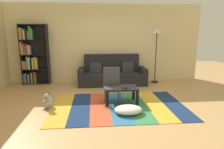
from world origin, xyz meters
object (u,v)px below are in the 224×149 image
at_px(dog, 48,102).
at_px(folding_chair, 112,83).
at_px(pouf, 128,110).
at_px(couch, 112,74).
at_px(tv_remote, 126,87).
at_px(standing_lamp, 157,38).
at_px(coffee_table, 121,90).
at_px(bookshelf, 32,56).

distance_m(dog, folding_chair, 1.55).
height_order(pouf, folding_chair, folding_chair).
xyz_separation_m(couch, tv_remote, (0.17, -1.95, 0.08)).
height_order(standing_lamp, tv_remote, standing_lamp).
height_order(coffee_table, dog, coffee_table).
bearing_deg(couch, coffee_table, -88.50).
relative_size(standing_lamp, folding_chair, 2.06).
height_order(dog, folding_chair, folding_chair).
distance_m(bookshelf, standing_lamp, 4.26).
xyz_separation_m(bookshelf, standing_lamp, (4.21, -0.21, 0.59)).
distance_m(couch, tv_remote, 1.96).
bearing_deg(dog, coffee_table, 6.39).
distance_m(bookshelf, folding_chair, 3.37).
relative_size(couch, standing_lamp, 1.22).
xyz_separation_m(bookshelf, tv_remote, (2.86, -2.23, -0.54)).
xyz_separation_m(pouf, tv_remote, (0.06, 0.64, 0.32)).
distance_m(couch, dog, 2.69).
relative_size(dog, folding_chair, 0.44).
bearing_deg(folding_chair, dog, -130.62).
relative_size(bookshelf, folding_chair, 2.23).
bearing_deg(standing_lamp, folding_chair, -130.33).
height_order(bookshelf, standing_lamp, bookshelf).
height_order(couch, folding_chair, couch).
bearing_deg(couch, dog, -128.93).
relative_size(couch, dog, 5.69).
bearing_deg(standing_lamp, coffee_table, -126.80).
xyz_separation_m(coffee_table, tv_remote, (0.12, -0.06, 0.08)).
height_order(dog, standing_lamp, standing_lamp).
xyz_separation_m(couch, pouf, (0.11, -2.59, -0.24)).
relative_size(bookshelf, standing_lamp, 1.08).
height_order(couch, dog, couch).
distance_m(couch, coffee_table, 1.89).
distance_m(bookshelf, dog, 2.69).
relative_size(tv_remote, folding_chair, 0.17).
bearing_deg(coffee_table, tv_remote, -25.49).
bearing_deg(coffee_table, standing_lamp, 53.20).
bearing_deg(folding_chair, standing_lamp, 93.30).
height_order(coffee_table, tv_remote, tv_remote).
bearing_deg(tv_remote, standing_lamp, 66.14).
bearing_deg(folding_chair, pouf, -22.01).
distance_m(pouf, tv_remote, 0.72).
bearing_deg(pouf, couch, 92.42).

